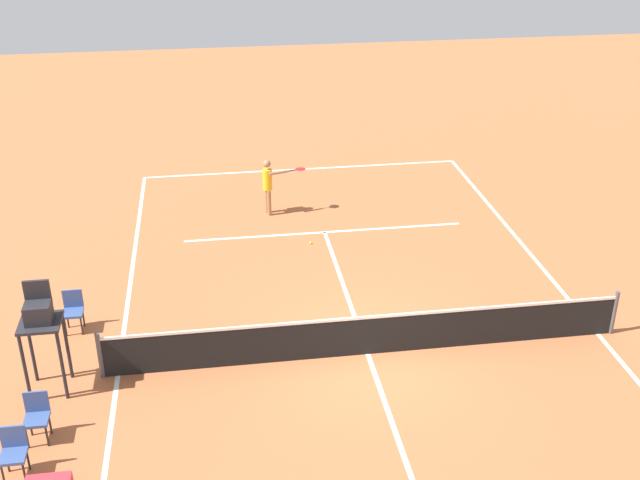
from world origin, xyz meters
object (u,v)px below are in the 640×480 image
tennis_ball (311,243)px  umpire_chair (40,321)px  player_serving (269,182)px  courtside_chair_far (13,451)px  courtside_chair_mid (73,309)px  courtside_chair_near (37,415)px

tennis_ball → umpire_chair: size_ratio=0.03×
umpire_chair → player_serving: bearing=-123.3°
umpire_chair → courtside_chair_far: (0.21, 2.45, -1.07)m
courtside_chair_far → tennis_ball: bearing=-127.8°
umpire_chair → courtside_chair_far: umpire_chair is taller
courtside_chair_far → courtside_chair_mid: bearing=-95.0°
courtside_chair_mid → umpire_chair: bearing=84.8°
tennis_ball → courtside_chair_far: size_ratio=0.07×
player_serving → courtside_chair_far: 11.65m
player_serving → courtside_chair_mid: size_ratio=1.80×
player_serving → courtside_chair_near: 10.71m
courtside_chair_mid → courtside_chair_far: bearing=85.0°
player_serving → courtside_chair_far: (5.37, 10.32, -0.48)m
courtside_chair_near → courtside_chair_mid: (-0.18, -3.71, 0.00)m
tennis_ball → courtside_chair_far: (6.30, 8.13, 0.50)m
courtside_chair_far → player_serving: bearing=-117.5°
courtside_chair_near → player_serving: bearing=-118.7°
tennis_ball → umpire_chair: (6.09, 5.68, 1.57)m
tennis_ball → courtside_chair_mid: courtside_chair_mid is taller
tennis_ball → courtside_chair_near: 9.42m
courtside_chair_mid → player_serving: bearing=-131.1°
player_serving → tennis_ball: bearing=7.9°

